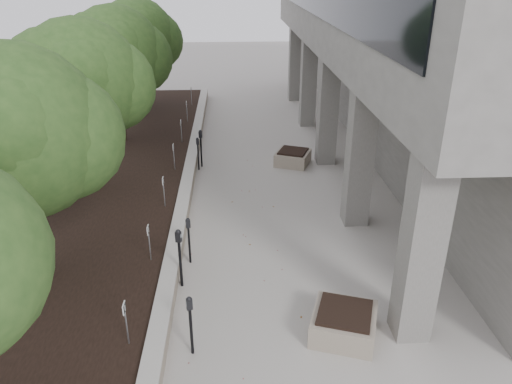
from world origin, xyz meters
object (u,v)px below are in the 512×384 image
object	(u,v)px
crabapple_tree_5	(138,54)
parking_meter_2	(180,258)
parking_meter_5	(201,148)
parking_meter_4	(198,154)
crabapple_tree_3	(84,107)
parking_meter_1	(191,326)
planter_front	(344,323)
crabapple_tree_2	(22,168)
parking_meter_3	(189,241)
planter_back	(293,157)
crabapple_tree_4	(117,75)

from	to	relation	value
crabapple_tree_5	parking_meter_2	bearing A→B (deg)	-77.84
parking_meter_2	parking_meter_5	size ratio (longest dim) A/B	1.06
parking_meter_4	parking_meter_2	bearing A→B (deg)	-99.68
parking_meter_5	crabapple_tree_3	bearing A→B (deg)	-135.71
parking_meter_1	planter_front	bearing A→B (deg)	-8.44
crabapple_tree_5	parking_meter_4	size ratio (longest dim) A/B	4.23
crabapple_tree_3	crabapple_tree_5	size ratio (longest dim) A/B	1.00
crabapple_tree_2	parking_meter_5	xyz separation A→B (m)	(3.35, 7.73, -2.38)
parking_meter_3	parking_meter_4	bearing A→B (deg)	73.24
parking_meter_3	parking_meter_2	bearing A→B (deg)	-115.25
parking_meter_1	parking_meter_4	world-z (taller)	parking_meter_1
parking_meter_5	planter_back	xyz separation A→B (m)	(3.55, 0.07, -0.46)
planter_front	crabapple_tree_5	bearing A→B (deg)	111.81
parking_meter_5	planter_back	distance (m)	3.58
crabapple_tree_4	parking_meter_5	bearing A→B (deg)	-34.13
parking_meter_2	planter_front	world-z (taller)	parking_meter_2
parking_meter_1	planter_back	size ratio (longest dim) A/B	1.14
parking_meter_2	parking_meter_5	xyz separation A→B (m)	(0.10, 7.82, -0.04)
planter_back	crabapple_tree_4	bearing A→B (deg)	162.34
crabapple_tree_5	parking_meter_1	world-z (taller)	crabapple_tree_5
crabapple_tree_3	parking_meter_4	distance (m)	4.74
crabapple_tree_3	parking_meter_3	bearing A→B (deg)	-50.21
crabapple_tree_4	parking_meter_2	world-z (taller)	crabapple_tree_4
crabapple_tree_2	crabapple_tree_3	xyz separation A→B (m)	(0.00, 5.00, 0.00)
planter_back	parking_meter_5	bearing A→B (deg)	-178.82
parking_meter_2	crabapple_tree_4	bearing A→B (deg)	124.28
crabapple_tree_2	planter_front	distance (m)	7.63
crabapple_tree_5	planter_back	bearing A→B (deg)	-46.21
crabapple_tree_2	parking_meter_2	size ratio (longest dim) A/B	3.47
parking_meter_4	parking_meter_5	size ratio (longest dim) A/B	0.87
planter_back	parking_meter_2	bearing A→B (deg)	-114.82
crabapple_tree_5	planter_back	size ratio (longest dim) A/B	4.48
parking_meter_4	parking_meter_3	bearing A→B (deg)	-98.51
crabapple_tree_2	crabapple_tree_5	world-z (taller)	same
crabapple_tree_4	planter_back	distance (m)	7.78
crabapple_tree_5	planter_front	bearing A→B (deg)	-68.19
crabapple_tree_5	parking_meter_2	size ratio (longest dim) A/B	3.47
parking_meter_1	parking_meter_5	size ratio (longest dim) A/B	0.93
crabapple_tree_3	parking_meter_4	bearing A→B (deg)	36.50
crabapple_tree_2	parking_meter_5	bearing A→B (deg)	66.59
crabapple_tree_3	parking_meter_5	distance (m)	4.93
crabapple_tree_4	parking_meter_5	xyz separation A→B (m)	(3.35, -2.27, -2.38)
crabapple_tree_3	crabapple_tree_4	bearing A→B (deg)	90.00
crabapple_tree_3	parking_meter_3	xyz separation A→B (m)	(3.38, -4.06, -2.46)
planter_front	crabapple_tree_4	bearing A→B (deg)	119.56
parking_meter_4	parking_meter_1	bearing A→B (deg)	-97.28
crabapple_tree_3	crabapple_tree_4	xyz separation A→B (m)	(0.00, 5.00, 0.00)
parking_meter_5	planter_front	xyz separation A→B (m)	(3.46, -9.73, -0.44)
parking_meter_1	parking_meter_4	xyz separation A→B (m)	(-0.41, 9.80, -0.05)
crabapple_tree_4	crabapple_tree_3	bearing A→B (deg)	-90.00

